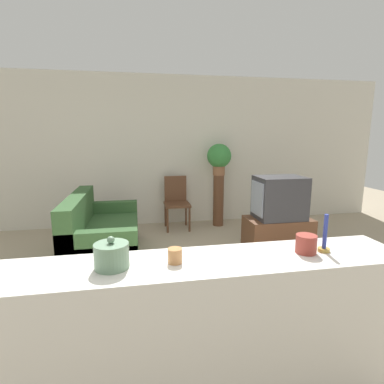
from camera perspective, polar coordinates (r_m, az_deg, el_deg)
ground_plane at (r=2.69m, az=-3.27°, el=-26.97°), size 14.00×14.00×0.00m
wall_back at (r=5.55m, az=-7.92°, el=7.64°), size 9.00×0.06×2.70m
couch at (r=4.22m, az=-16.85°, el=-8.18°), size 0.86×1.63×0.88m
tv_stand at (r=4.53m, az=15.98°, el=-7.71°), size 0.92×0.52×0.48m
television at (r=4.39m, az=16.27°, el=-1.03°), size 0.68×0.49×0.60m
wooden_chair at (r=5.33m, az=-2.99°, el=-1.49°), size 0.44×0.44×0.92m
plant_stand at (r=5.50m, az=5.05°, el=-1.62°), size 0.19×0.19×0.94m
potted_plant at (r=5.38m, az=5.18°, el=6.63°), size 0.43×0.43×0.56m
foreground_counter at (r=1.94m, az=-1.06°, el=-26.11°), size 2.60×0.44×0.95m
decorative_bowl at (r=1.66m, az=-15.06°, el=-11.58°), size 0.18×0.18×0.17m
candle_jar at (r=1.68m, az=-3.26°, el=-12.01°), size 0.08×0.08×0.08m
candlestick at (r=1.98m, az=23.93°, el=-8.31°), size 0.07×0.07×0.23m
coffee_tin at (r=1.92m, az=20.90°, el=-9.23°), size 0.12×0.12×0.11m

